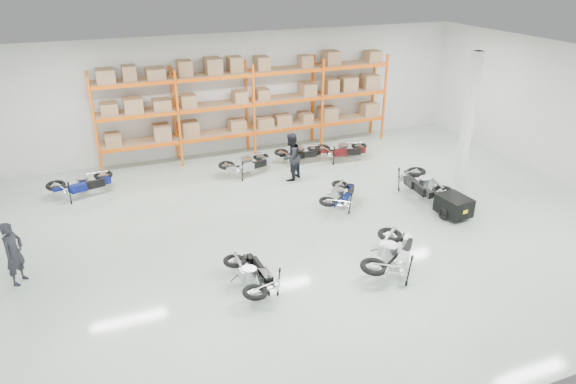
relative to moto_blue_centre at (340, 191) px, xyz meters
name	(u,v)px	position (x,y,z in m)	size (l,w,h in m)	color
room	(323,151)	(-1.07, -0.90, 1.77)	(18.00, 18.00, 18.00)	#ABBFB0
pallet_rack	(250,96)	(-1.07, 5.55, 1.77)	(11.28, 0.98, 3.62)	#F95E0D
structural_column	(467,125)	(4.13, -0.40, 1.77)	(0.25, 0.25, 4.50)	white
moto_blue_centre	(340,191)	(0.00, 0.00, 0.00)	(0.71, 1.59, 0.97)	#060F45
moto_silver_left	(392,248)	(-0.43, -3.63, 0.11)	(0.86, 1.93, 1.18)	#A9ABB0
moto_black_far_left	(253,271)	(-3.84, -3.18, 0.02)	(0.73, 1.64, 1.00)	black
moto_touring_right	(422,179)	(2.74, -0.31, 0.10)	(0.85, 1.91, 1.17)	black
trailer	(454,206)	(2.74, -1.91, -0.10)	(0.83, 1.58, 0.65)	black
moto_back_a	(81,180)	(-7.34, 3.71, 0.06)	(0.79, 1.78, 1.09)	navy
moto_back_b	(247,160)	(-1.89, 3.47, 0.04)	(0.76, 1.71, 1.04)	#9FA3A8
moto_back_c	(300,150)	(0.27, 3.86, 0.00)	(0.70, 1.58, 0.97)	black
moto_back_d	(343,147)	(1.86, 3.49, 0.04)	(0.77, 1.72, 1.05)	#450D10
person_left	(14,253)	(-8.87, -0.88, 0.30)	(0.57, 0.38, 1.57)	black
person_back	(291,157)	(-0.64, 2.47, 0.34)	(0.81, 0.63, 1.66)	black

